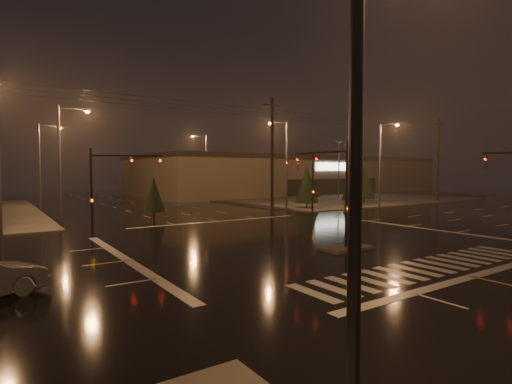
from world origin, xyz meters
The scene contains 24 objects.
ground centered at (0.00, 0.00, 0.00)m, with size 140.00×140.00×0.00m, color black.
sidewalk_ne centered at (30.00, 30.00, 0.06)m, with size 36.00×36.00×0.12m, color #46433E.
median_island centered at (0.00, -4.00, 0.07)m, with size 3.00×1.60×0.15m, color #46433E.
crosswalk centered at (0.00, -9.00, 0.01)m, with size 15.00×2.60×0.01m, color beige.
stop_bar_near centered at (0.00, -11.00, 0.01)m, with size 16.00×0.50×0.01m, color beige.
stop_bar_far centered at (0.00, 11.00, 0.01)m, with size 16.00×0.50×0.01m, color beige.
parking_lot centered at (35.00, 28.00, 0.04)m, with size 50.00×24.00×0.08m, color black.
retail_building centered at (35.00, 45.99, 3.84)m, with size 60.20×28.30×7.20m.
signal_mast_median centered at (0.00, -3.07, 3.75)m, with size 0.25×4.59×6.00m.
signal_mast_ne centered at (9.50, 10.14, 3.79)m, with size 4.84×1.86×6.00m.
signal_mast_nw centered at (-9.50, 10.14, 3.79)m, with size 4.84×1.86×6.00m.
streetlight_0 centered at (-11.18, -15.00, 5.80)m, with size 2.77×0.32×10.00m.
streetlight_1 centered at (-11.18, 18.00, 5.80)m, with size 2.77×0.32×10.00m.
streetlight_2 centered at (-11.18, 34.00, 5.80)m, with size 2.77×0.32×10.00m.
streetlight_3 centered at (11.18, 16.00, 5.80)m, with size 2.77×0.32×10.00m.
streetlight_4 centered at (11.18, 36.00, 5.80)m, with size 2.77×0.32×10.00m.
streetlight_6 centered at (22.00, 11.18, 5.80)m, with size 0.32×2.77×10.00m.
utility_pole_1 centered at (8.00, 14.00, 6.13)m, with size 2.20×0.32×12.00m.
utility_pole_2 centered at (38.00, 14.00, 6.13)m, with size 2.20×0.32×12.00m.
conifer_0 centered at (14.21, 15.63, 2.87)m, with size 2.78×2.78×5.04m.
conifer_1 centered at (21.83, 15.94, 2.43)m, with size 2.22×2.22×4.16m.
conifer_2 centered at (26.09, 17.35, 2.90)m, with size 2.82×2.82×5.11m.
conifer_3 centered at (-4.13, 15.63, 2.29)m, with size 2.04×2.04×3.88m.
car_parked centered at (28.23, 31.10, 0.68)m, with size 1.62×4.02×1.37m, color black.
Camera 1 is at (-16.57, -19.58, 4.39)m, focal length 28.00 mm.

